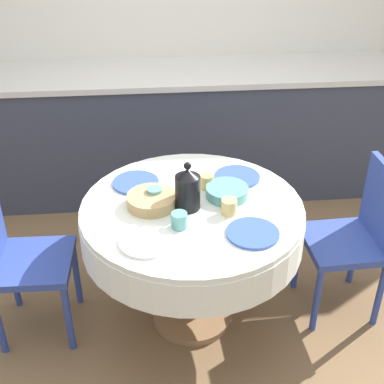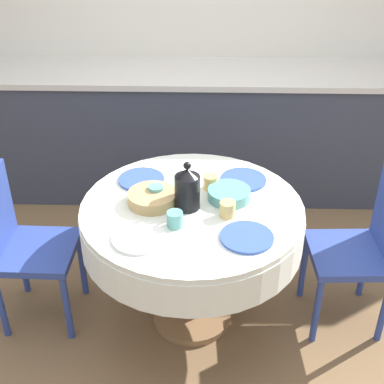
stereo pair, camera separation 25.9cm
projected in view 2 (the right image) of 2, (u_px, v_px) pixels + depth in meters
name	position (u px, v px, depth m)	size (l,w,h in m)	color
ground_plane	(192.00, 317.00, 3.03)	(12.00, 12.00, 0.00)	brown
wall_back	(199.00, 8.00, 3.85)	(7.00, 0.05, 2.60)	silver
kitchen_counter	(197.00, 132.00, 4.00)	(3.24, 0.64, 0.95)	#383D4C
dining_table	(192.00, 227.00, 2.70)	(1.12, 1.12, 0.76)	olive
chair_left	(364.00, 245.00, 2.78)	(0.42, 0.42, 0.89)	#2D428E
chair_right	(21.00, 241.00, 2.80)	(0.41, 0.41, 0.89)	#2D428E
plate_near_left	(139.00, 238.00, 2.40)	(0.24, 0.24, 0.01)	white
cup_near_left	(175.00, 219.00, 2.47)	(0.08, 0.08, 0.08)	#5BA39E
plate_near_right	(247.00, 237.00, 2.40)	(0.24, 0.24, 0.01)	#3856AD
cup_near_right	(227.00, 209.00, 2.54)	(0.08, 0.08, 0.08)	#DBB766
plate_far_left	(141.00, 179.00, 2.84)	(0.24, 0.24, 0.01)	#3856AD
cup_far_left	(156.00, 193.00, 2.66)	(0.08, 0.08, 0.08)	#5BA39E
plate_far_right	(243.00, 180.00, 2.83)	(0.24, 0.24, 0.01)	#3856AD
cup_far_right	(210.00, 182.00, 2.75)	(0.08, 0.08, 0.08)	#DBB766
coffee_carafe	(187.00, 189.00, 2.57)	(0.12, 0.12, 0.25)	black
bread_basket	(152.00, 198.00, 2.64)	(0.24, 0.24, 0.06)	tan
fruit_bowl	(229.00, 194.00, 2.67)	(0.22, 0.22, 0.05)	#569993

